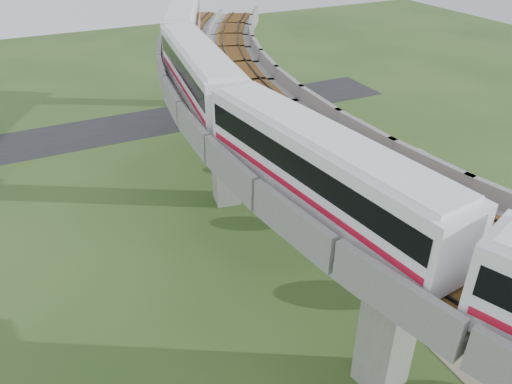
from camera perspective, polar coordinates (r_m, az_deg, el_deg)
ground at (r=35.25m, az=2.03°, el=-9.26°), size 160.00×160.00×0.00m
dirt_lot at (r=41.35m, az=20.88°, el=-4.75°), size 18.00×26.00×0.04m
asphalt_road at (r=59.69m, az=-11.66°, el=7.84°), size 60.00×8.00×0.03m
viaduct at (r=32.07m, az=8.43°, el=5.31°), size 19.58×73.98×11.40m
metro_train at (r=28.77m, az=3.44°, el=9.62°), size 10.89×61.35×3.64m
fence at (r=39.46m, az=14.71°, el=-4.12°), size 3.87×38.73×1.50m
tree_0 at (r=55.65m, az=1.94°, el=9.59°), size 2.94×2.94×3.81m
tree_1 at (r=46.78m, az=3.41°, el=4.20°), size 2.21×2.21×2.71m
tree_2 at (r=38.94m, az=7.68°, el=-1.26°), size 2.08×2.08×3.07m
tree_3 at (r=33.69m, az=18.14°, el=-9.09°), size 2.86×2.86×3.14m
car_white at (r=40.13m, az=24.70°, el=-5.79°), size 1.69×3.56×1.18m
car_dark at (r=46.03m, az=12.41°, el=1.43°), size 4.56×3.35×1.23m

